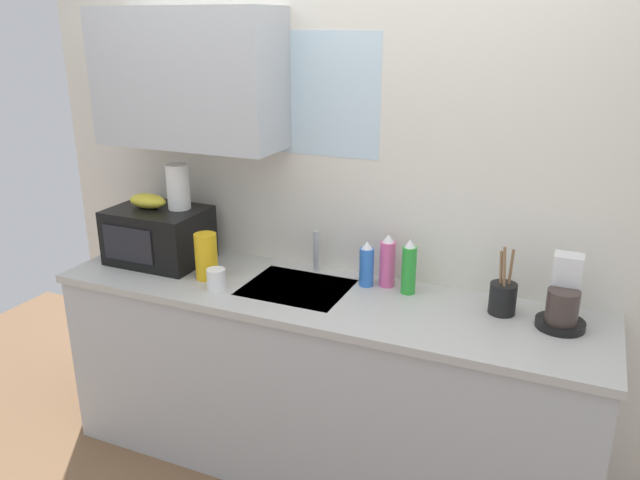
{
  "coord_description": "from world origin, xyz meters",
  "views": [
    {
      "loc": [
        1.02,
        -2.32,
        2.04
      ],
      "look_at": [
        0.0,
        0.0,
        1.15
      ],
      "focal_mm": 35.23,
      "sensor_mm": 36.0,
      "label": 1
    }
  ],
  "objects_px": {
    "microwave": "(159,235)",
    "paper_towel_roll": "(178,187)",
    "banana_bunch": "(148,201)",
    "dish_soap_bottle_pink": "(387,262)",
    "dish_soap_bottle_blue": "(367,265)",
    "cereal_canister": "(206,256)",
    "coffee_maker": "(563,300)",
    "mug_white": "(216,279)",
    "dish_soap_bottle_green": "(409,268)",
    "utensil_crock": "(503,297)"
  },
  "relations": [
    {
      "from": "microwave",
      "to": "cereal_canister",
      "type": "xyz_separation_m",
      "value": [
        0.34,
        -0.1,
        -0.03
      ]
    },
    {
      "from": "paper_towel_roll",
      "to": "cereal_canister",
      "type": "bearing_deg",
      "value": -32.01
    },
    {
      "from": "dish_soap_bottle_green",
      "to": "cereal_canister",
      "type": "xyz_separation_m",
      "value": [
        -0.91,
        -0.21,
        -0.01
      ]
    },
    {
      "from": "paper_towel_roll",
      "to": "mug_white",
      "type": "relative_size",
      "value": 2.32
    },
    {
      "from": "coffee_maker",
      "to": "dish_soap_bottle_pink",
      "type": "height_order",
      "value": "coffee_maker"
    },
    {
      "from": "dish_soap_bottle_pink",
      "to": "paper_towel_roll",
      "type": "bearing_deg",
      "value": -174.35
    },
    {
      "from": "paper_towel_roll",
      "to": "dish_soap_bottle_green",
      "type": "distance_m",
      "value": 1.18
    },
    {
      "from": "dish_soap_bottle_green",
      "to": "dish_soap_bottle_pink",
      "type": "bearing_deg",
      "value": 160.23
    },
    {
      "from": "mug_white",
      "to": "dish_soap_bottle_pink",
      "type": "bearing_deg",
      "value": 26.49
    },
    {
      "from": "dish_soap_bottle_blue",
      "to": "mug_white",
      "type": "height_order",
      "value": "dish_soap_bottle_blue"
    },
    {
      "from": "microwave",
      "to": "dish_soap_bottle_green",
      "type": "relative_size",
      "value": 1.84
    },
    {
      "from": "dish_soap_bottle_green",
      "to": "utensil_crock",
      "type": "xyz_separation_m",
      "value": [
        0.41,
        -0.04,
        -0.05
      ]
    },
    {
      "from": "microwave",
      "to": "paper_towel_roll",
      "type": "distance_m",
      "value": 0.27
    },
    {
      "from": "coffee_maker",
      "to": "banana_bunch",
      "type": "bearing_deg",
      "value": -178.27
    },
    {
      "from": "cereal_canister",
      "to": "utensil_crock",
      "type": "bearing_deg",
      "value": 7.35
    },
    {
      "from": "banana_bunch",
      "to": "dish_soap_bottle_pink",
      "type": "relative_size",
      "value": 0.82
    },
    {
      "from": "microwave",
      "to": "dish_soap_bottle_blue",
      "type": "height_order",
      "value": "microwave"
    },
    {
      "from": "coffee_maker",
      "to": "dish_soap_bottle_pink",
      "type": "relative_size",
      "value": 1.15
    },
    {
      "from": "dish_soap_bottle_green",
      "to": "mug_white",
      "type": "xyz_separation_m",
      "value": [
        -0.8,
        -0.3,
        -0.07
      ]
    },
    {
      "from": "cereal_canister",
      "to": "mug_white",
      "type": "distance_m",
      "value": 0.15
    },
    {
      "from": "microwave",
      "to": "dish_soap_bottle_blue",
      "type": "xyz_separation_m",
      "value": [
        1.05,
        0.12,
        -0.04
      ]
    },
    {
      "from": "coffee_maker",
      "to": "mug_white",
      "type": "height_order",
      "value": "coffee_maker"
    },
    {
      "from": "cereal_canister",
      "to": "dish_soap_bottle_green",
      "type": "bearing_deg",
      "value": 13.22
    },
    {
      "from": "paper_towel_roll",
      "to": "banana_bunch",
      "type": "bearing_deg",
      "value": -161.57
    },
    {
      "from": "banana_bunch",
      "to": "coffee_maker",
      "type": "bearing_deg",
      "value": 1.73
    },
    {
      "from": "dish_soap_bottle_blue",
      "to": "dish_soap_bottle_green",
      "type": "distance_m",
      "value": 0.2
    },
    {
      "from": "microwave",
      "to": "banana_bunch",
      "type": "height_order",
      "value": "banana_bunch"
    },
    {
      "from": "dish_soap_bottle_blue",
      "to": "coffee_maker",
      "type": "bearing_deg",
      "value": -4.1
    },
    {
      "from": "dish_soap_bottle_green",
      "to": "cereal_canister",
      "type": "bearing_deg",
      "value": -166.78
    },
    {
      "from": "paper_towel_roll",
      "to": "dish_soap_bottle_blue",
      "type": "xyz_separation_m",
      "value": [
        0.95,
        0.07,
        -0.28
      ]
    },
    {
      "from": "microwave",
      "to": "mug_white",
      "type": "height_order",
      "value": "microwave"
    },
    {
      "from": "utensil_crock",
      "to": "dish_soap_bottle_blue",
      "type": "bearing_deg",
      "value": 175.42
    },
    {
      "from": "dish_soap_bottle_green",
      "to": "utensil_crock",
      "type": "height_order",
      "value": "utensil_crock"
    },
    {
      "from": "coffee_maker",
      "to": "dish_soap_bottle_green",
      "type": "distance_m",
      "value": 0.64
    },
    {
      "from": "dish_soap_bottle_blue",
      "to": "mug_white",
      "type": "bearing_deg",
      "value": -152.79
    },
    {
      "from": "microwave",
      "to": "utensil_crock",
      "type": "height_order",
      "value": "utensil_crock"
    },
    {
      "from": "coffee_maker",
      "to": "dish_soap_bottle_pink",
      "type": "bearing_deg",
      "value": 172.86
    },
    {
      "from": "paper_towel_roll",
      "to": "mug_white",
      "type": "xyz_separation_m",
      "value": [
        0.35,
        -0.24,
        -0.33
      ]
    },
    {
      "from": "banana_bunch",
      "to": "dish_soap_bottle_pink",
      "type": "height_order",
      "value": "banana_bunch"
    },
    {
      "from": "banana_bunch",
      "to": "dish_soap_bottle_blue",
      "type": "bearing_deg",
      "value": 6.15
    },
    {
      "from": "microwave",
      "to": "paper_towel_roll",
      "type": "height_order",
      "value": "paper_towel_roll"
    },
    {
      "from": "dish_soap_bottle_blue",
      "to": "cereal_canister",
      "type": "xyz_separation_m",
      "value": [
        -0.71,
        -0.22,
        0.01
      ]
    },
    {
      "from": "dish_soap_bottle_pink",
      "to": "dish_soap_bottle_green",
      "type": "distance_m",
      "value": 0.12
    },
    {
      "from": "banana_bunch",
      "to": "cereal_canister",
      "type": "relative_size",
      "value": 0.92
    },
    {
      "from": "coffee_maker",
      "to": "dish_soap_bottle_blue",
      "type": "distance_m",
      "value": 0.84
    },
    {
      "from": "dish_soap_bottle_blue",
      "to": "dish_soap_bottle_pink",
      "type": "relative_size",
      "value": 0.87
    },
    {
      "from": "dish_soap_bottle_green",
      "to": "cereal_canister",
      "type": "distance_m",
      "value": 0.93
    },
    {
      "from": "dish_soap_bottle_blue",
      "to": "cereal_canister",
      "type": "distance_m",
      "value": 0.74
    },
    {
      "from": "microwave",
      "to": "mug_white",
      "type": "xyz_separation_m",
      "value": [
        0.45,
        -0.19,
        -0.09
      ]
    },
    {
      "from": "paper_towel_roll",
      "to": "dish_soap_bottle_pink",
      "type": "distance_m",
      "value": 1.07
    }
  ]
}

